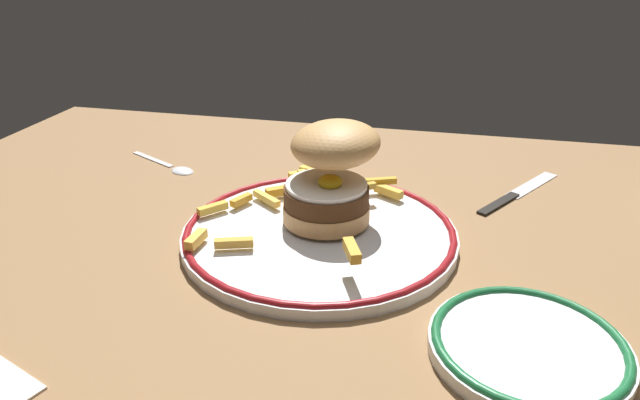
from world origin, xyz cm
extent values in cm
cube|color=olive|center=(0.00, 0.00, -2.00)|extent=(124.38, 80.36, 4.00)
cylinder|color=silver|center=(-4.98, 0.19, 0.60)|extent=(29.35, 29.35, 1.20)
torus|color=maroon|center=(-4.98, 0.19, 1.20)|extent=(28.95, 28.95, 0.80)
cylinder|color=tan|center=(-4.65, 1.73, 2.50)|extent=(9.43, 9.43, 1.80)
cylinder|color=#492B15|center=(-4.65, 1.73, 4.42)|extent=(9.17, 9.17, 2.03)
cylinder|color=white|center=(-4.65, 1.73, 5.68)|extent=(8.71, 8.71, 0.50)
ellipsoid|color=yellow|center=(-4.14, 1.24, 6.35)|extent=(2.60, 2.60, 1.40)
ellipsoid|color=tan|center=(-4.15, 3.88, 9.63)|extent=(13.12, 12.98, 5.32)
cube|color=gold|center=(-2.70, 7.39, 1.99)|extent=(3.49, 1.56, 0.78)
cube|color=gold|center=(-12.43, 4.71, 1.98)|extent=(4.05, 3.30, 0.76)
cube|color=gold|center=(-10.19, 12.52, 2.04)|extent=(3.46, 2.56, 0.89)
cube|color=gold|center=(-16.23, -6.47, 2.09)|extent=(1.18, 3.24, 0.98)
cube|color=gold|center=(-8.49, 7.50, 3.78)|extent=(2.63, 3.57, 0.87)
cube|color=gold|center=(-8.76, 8.11, 2.06)|extent=(3.07, 1.66, 0.92)
cube|color=gold|center=(0.18, -8.55, 4.08)|extent=(2.27, 3.53, 0.99)
cube|color=gold|center=(-6.34, 8.56, 2.02)|extent=(1.88, 3.21, 0.83)
cube|color=gold|center=(-15.11, 3.56, 2.00)|extent=(1.96, 3.00, 0.80)
cube|color=#EDAF4E|center=(-5.33, 8.40, 1.97)|extent=(3.05, 1.62, 0.73)
cube|color=gold|center=(-17.45, 0.73, 2.02)|extent=(2.89, 3.27, 0.84)
cube|color=gold|center=(-2.20, 6.94, 3.38)|extent=(4.25, 3.25, 0.71)
cube|color=gold|center=(-8.85, 11.65, 2.97)|extent=(3.00, 1.74, 0.91)
cube|color=gold|center=(1.17, 9.79, 2.07)|extent=(3.70, 2.69, 0.94)
cube|color=gold|center=(0.38, 11.07, 2.71)|extent=(3.94, 2.19, 0.74)
cube|color=gold|center=(-11.36, 6.87, 2.10)|extent=(3.49, 2.99, 0.99)
cube|color=gold|center=(-12.29, -6.22, 2.03)|extent=(3.92, 2.05, 0.86)
cylinder|color=silver|center=(15.10, -14.53, 0.60)|extent=(15.46, 15.46, 1.20)
torus|color=#196033|center=(15.10, -14.53, 1.20)|extent=(15.06, 15.06, 0.80)
cube|color=black|center=(14.22, 13.37, 0.30)|extent=(5.30, 7.40, 0.70)
cube|color=silver|center=(18.77, 20.54, 0.20)|extent=(7.41, 10.25, 0.24)
cube|color=silver|center=(-34.12, 17.85, 0.20)|extent=(8.34, 4.88, 0.32)
ellipsoid|color=silver|center=(-27.92, 14.61, 0.40)|extent=(4.40, 3.97, 0.90)
camera|label=1|loc=(7.46, -53.17, 30.08)|focal=32.41mm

